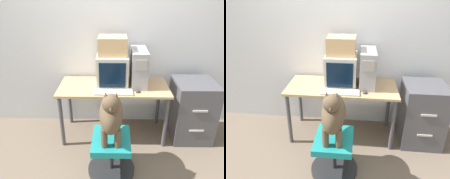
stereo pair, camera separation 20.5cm
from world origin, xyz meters
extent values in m
plane|color=#6B5B4C|center=(0.00, 0.00, 0.00)|extent=(12.00, 12.00, 0.00)
cube|color=silver|center=(0.00, 0.70, 1.30)|extent=(8.00, 0.05, 2.60)
cube|color=tan|center=(0.00, 0.32, 0.73)|extent=(1.41, 0.64, 0.03)
cylinder|color=#4C4C51|center=(-0.66, 0.05, 0.36)|extent=(0.05, 0.05, 0.72)
cylinder|color=#4C4C51|center=(0.66, 0.05, 0.36)|extent=(0.05, 0.05, 0.72)
cylinder|color=#4C4C51|center=(-0.66, 0.59, 0.36)|extent=(0.05, 0.05, 0.72)
cylinder|color=#4C4C51|center=(0.66, 0.59, 0.36)|extent=(0.05, 0.05, 0.72)
cube|color=beige|center=(-0.01, 0.39, 0.94)|extent=(0.39, 0.42, 0.40)
cube|color=black|center=(-0.01, 0.17, 0.94)|extent=(0.32, 0.01, 0.31)
cube|color=#99999E|center=(0.32, 0.39, 0.98)|extent=(0.19, 0.47, 0.46)
cube|color=#9E998E|center=(0.32, 0.15, 1.08)|extent=(0.15, 0.01, 0.13)
cube|color=beige|center=(0.00, 0.10, 0.76)|extent=(0.46, 0.17, 0.02)
cube|color=beige|center=(0.00, 0.10, 0.77)|extent=(0.43, 0.14, 0.00)
ellipsoid|color=#333333|center=(0.30, 0.12, 0.76)|extent=(0.06, 0.04, 0.03)
cylinder|color=#262628|center=(-0.02, -0.39, 0.02)|extent=(0.53, 0.53, 0.04)
cylinder|color=#262628|center=(-0.02, -0.39, 0.21)|extent=(0.05, 0.05, 0.35)
cube|color=teal|center=(-0.02, -0.39, 0.42)|extent=(0.40, 0.48, 0.07)
ellipsoid|color=brown|center=(-0.02, -0.39, 0.76)|extent=(0.24, 0.50, 0.38)
cylinder|color=brown|center=(-0.08, -0.53, 0.56)|extent=(0.07, 0.07, 0.21)
cylinder|color=brown|center=(0.05, -0.53, 0.56)|extent=(0.07, 0.07, 0.21)
sphere|color=brown|center=(-0.02, -0.53, 0.95)|extent=(0.17, 0.17, 0.17)
cone|color=#3E3123|center=(-0.02, -0.60, 0.94)|extent=(0.08, 0.09, 0.08)
cone|color=brown|center=(-0.06, -0.52, 1.02)|extent=(0.06, 0.06, 0.08)
cone|color=brown|center=(0.03, -0.52, 1.02)|extent=(0.06, 0.06, 0.08)
torus|color=blue|center=(-0.02, -0.50, 0.88)|extent=(0.12, 0.12, 0.02)
cube|color=#4C4C51|center=(1.05, 0.29, 0.41)|extent=(0.52, 0.54, 0.82)
cube|color=beige|center=(1.05, 0.01, 0.55)|extent=(0.18, 0.01, 0.02)
cube|color=beige|center=(1.05, 0.01, 0.27)|extent=(0.18, 0.01, 0.02)
cube|color=tan|center=(-0.01, 0.39, 1.26)|extent=(0.35, 0.31, 0.22)
cube|color=beige|center=(-0.01, 0.39, 1.37)|extent=(0.04, 0.30, 0.00)
camera|label=1|loc=(0.02, -2.26, 1.91)|focal=35.00mm
camera|label=2|loc=(0.23, -2.25, 1.91)|focal=35.00mm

